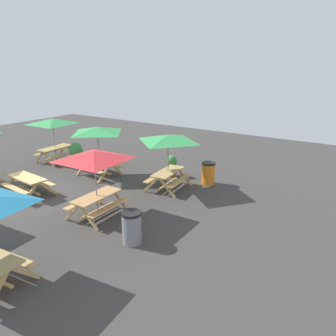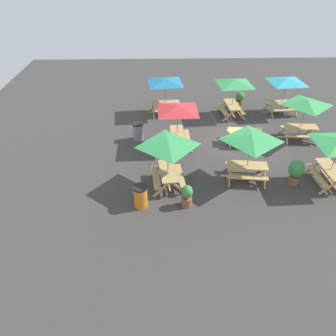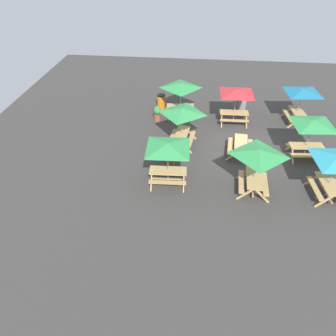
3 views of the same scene
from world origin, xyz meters
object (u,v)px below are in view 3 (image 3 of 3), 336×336
(picnic_table_8, at_px, (237,94))
(potted_plant_0, at_px, (157,113))
(picnic_table_2, at_px, (168,149))
(picnic_table_0, at_px, (181,88))
(trash_bin_gray, at_px, (242,102))
(picnic_table_4, at_px, (313,125))
(potted_plant_2, at_px, (171,153))
(picnic_table_1, at_px, (258,156))
(trash_bin_orange, at_px, (161,101))
(picnic_table_3, at_px, (302,93))
(picnic_table_5, at_px, (241,145))
(picnic_table_7, at_px, (182,114))

(picnic_table_8, relative_size, potted_plant_0, 2.84)
(picnic_table_2, distance_m, potted_plant_0, 6.78)
(picnic_table_0, distance_m, trash_bin_gray, 4.72)
(picnic_table_0, bearing_deg, picnic_table_4, -35.88)
(picnic_table_0, bearing_deg, potted_plant_2, -96.42)
(trash_bin_gray, distance_m, potted_plant_0, 6.07)
(picnic_table_1, xyz_separation_m, trash_bin_orange, (-5.44, 8.50, -1.49))
(picnic_table_1, bearing_deg, picnic_table_2, 91.67)
(picnic_table_0, distance_m, picnic_table_1, 8.37)
(picnic_table_1, xyz_separation_m, picnic_table_8, (-0.53, 6.76, 0.00))
(picnic_table_2, relative_size, picnic_table_3, 1.00)
(picnic_table_2, xyz_separation_m, trash_bin_gray, (4.26, 8.73, -1.49))
(picnic_table_4, height_order, potted_plant_2, picnic_table_4)
(picnic_table_5, distance_m, picnic_table_7, 3.65)
(potted_plant_0, bearing_deg, picnic_table_3, 4.44)
(picnic_table_2, relative_size, picnic_table_7, 1.21)
(trash_bin_orange, height_order, potted_plant_0, potted_plant_0)
(picnic_table_4, distance_m, trash_bin_orange, 10.20)
(picnic_table_3, distance_m, potted_plant_2, 9.55)
(picnic_table_4, height_order, picnic_table_8, same)
(picnic_table_8, xyz_separation_m, potted_plant_2, (-3.58, -5.05, -1.28))
(picnic_table_3, bearing_deg, picnic_table_7, 110.25)
(picnic_table_2, relative_size, picnic_table_5, 1.48)
(picnic_table_2, xyz_separation_m, picnic_table_4, (7.21, 3.02, 0.00))
(picnic_table_7, bearing_deg, picnic_table_5, -93.81)
(picnic_table_5, bearing_deg, trash_bin_gray, -0.53)
(picnic_table_4, height_order, trash_bin_orange, picnic_table_4)
(potted_plant_0, bearing_deg, picnic_table_8, 1.72)
(trash_bin_gray, xyz_separation_m, trash_bin_orange, (-5.62, -0.37, 0.00))
(picnic_table_3, bearing_deg, picnic_table_1, 148.37)
(picnic_table_4, distance_m, potted_plant_2, 7.49)
(trash_bin_orange, distance_m, potted_plant_0, 1.88)
(picnic_table_0, height_order, picnic_table_5, picnic_table_0)
(potted_plant_2, bearing_deg, picnic_table_4, 11.29)
(picnic_table_1, height_order, picnic_table_3, same)
(picnic_table_0, relative_size, potted_plant_2, 1.90)
(picnic_table_0, xyz_separation_m, trash_bin_gray, (4.21, 1.52, -1.49))
(potted_plant_2, bearing_deg, picnic_table_5, 20.83)
(picnic_table_4, relative_size, picnic_table_7, 1.21)
(picnic_table_1, bearing_deg, picnic_table_4, -41.03)
(picnic_table_4, bearing_deg, trash_bin_orange, 143.45)
(trash_bin_orange, relative_size, potted_plant_0, 0.98)
(picnic_table_2, distance_m, picnic_table_3, 10.45)
(picnic_table_5, xyz_separation_m, picnic_table_7, (-3.30, 0.64, 1.43))
(picnic_table_3, distance_m, picnic_table_4, 4.17)
(picnic_table_2, bearing_deg, trash_bin_gray, 61.54)
(picnic_table_8, bearing_deg, picnic_table_3, 6.48)
(picnic_table_4, distance_m, trash_bin_gray, 6.59)
(picnic_table_1, relative_size, picnic_table_2, 0.83)
(picnic_table_5, distance_m, picnic_table_8, 3.90)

